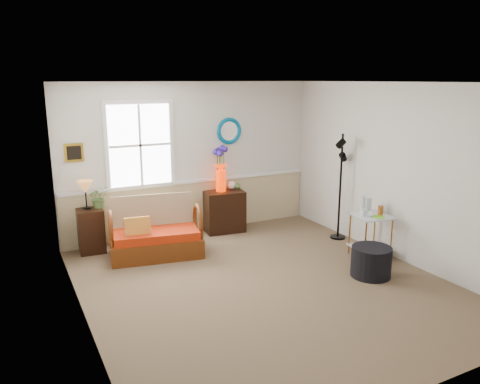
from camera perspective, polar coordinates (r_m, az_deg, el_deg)
name	(u,v)px	position (r m, az deg, el deg)	size (l,w,h in m)	color
floor	(264,284)	(6.30, 2.97, -11.18)	(4.50, 5.00, 0.01)	brown
ceiling	(267,82)	(5.72, 3.30, 13.21)	(4.50, 5.00, 0.01)	white
walls	(265,189)	(5.87, 3.13, 0.42)	(4.51, 5.01, 2.60)	silver
wainscot	(194,207)	(8.25, -5.69, -1.84)	(4.46, 0.02, 0.90)	tan
chair_rail	(193,181)	(8.13, -5.74, 1.34)	(4.46, 0.04, 0.06)	white
window	(140,145)	(7.73, -12.09, 5.60)	(1.14, 0.06, 1.44)	white
picture	(74,153)	(7.55, -19.59, 4.54)	(0.28, 0.03, 0.28)	gold
mirror	(229,131)	(8.28, -1.36, 7.45)	(0.47, 0.47, 0.07)	#007FB1
loveseat	(155,228)	(7.23, -10.27, -4.29)	(1.36, 0.77, 0.89)	#4D1F08
throw_pillow	(138,230)	(7.07, -12.37, -4.52)	(0.37, 0.09, 0.37)	orange
lamp_stand	(91,231)	(7.65, -17.69, -4.51)	(0.39, 0.39, 0.69)	black
table_lamp	(86,195)	(7.50, -18.29, -0.37)	(0.25, 0.25, 0.45)	#C47B36
potted_plant	(99,200)	(7.55, -16.80, -0.89)	(0.31, 0.35, 0.27)	#446431
cabinet	(224,211)	(8.26, -1.94, -2.37)	(0.68, 0.44, 0.73)	black
flower_vase	(221,169)	(8.11, -2.36, 2.81)	(0.23, 0.23, 0.78)	#F12900
side_table	(370,236)	(7.35, 15.57, -5.22)	(0.52, 0.52, 0.66)	#B8762A
tabletop_items	(373,206)	(7.28, 15.87, -1.68)	(0.42, 0.42, 0.25)	silver
floor_lamp	(340,187)	(7.94, 12.12, 0.59)	(0.26, 0.26, 1.78)	black
ottoman	(371,262)	(6.70, 15.70, -8.17)	(0.54, 0.54, 0.42)	black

